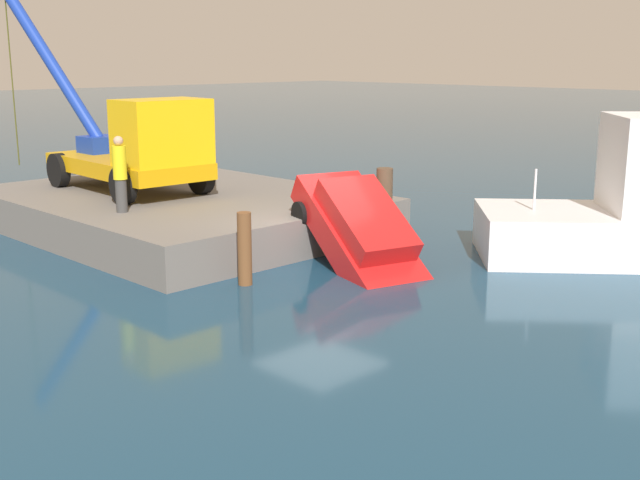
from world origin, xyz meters
TOP-DOWN VIEW (x-y plane):
  - ground at (0.00, 0.00)m, footprint 200.00×200.00m
  - dock at (-5.81, 0.00)m, footprint 10.54×7.98m
  - crane_truck at (-6.59, -0.76)m, footprint 8.05×2.96m
  - dock_worker at (-4.42, -2.61)m, footprint 0.34×0.34m
  - salvaged_car at (0.94, 0.48)m, footprint 4.47×2.90m
  - piling_near at (0.05, -2.36)m, footprint 0.31×0.31m
  - piling_mid at (0.06, 2.19)m, footprint 0.41×0.41m

SIDE VIEW (x-z plane):
  - ground at x=0.00m, z-range 0.00..0.00m
  - dock at x=-5.81m, z-range 0.00..1.01m
  - salvaged_car at x=0.94m, z-range -0.80..2.22m
  - piling_near at x=0.05m, z-range 0.00..1.59m
  - piling_mid at x=0.06m, z-range 0.00..2.09m
  - dock_worker at x=-4.42m, z-range 1.04..2.94m
  - crane_truck at x=-6.59m, z-range -0.64..5.33m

